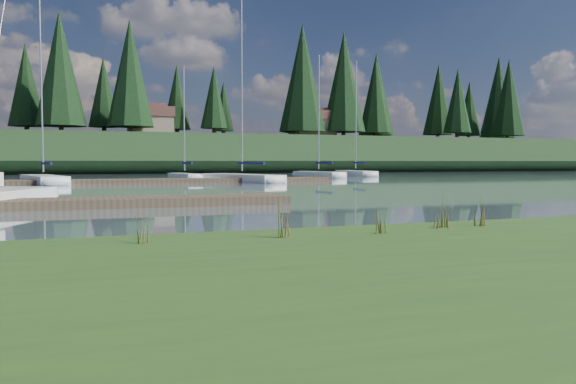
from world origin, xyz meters
name	(u,v)px	position (x,y,z in m)	size (l,w,h in m)	color
ground	(128,183)	(0.00, 30.00, 0.00)	(200.00, 200.00, 0.00)	slate
bank	(403,300)	(0.00, -6.00, 0.17)	(60.00, 9.00, 0.35)	#2D501C
ridge	(106,155)	(0.00, 73.00, 2.50)	(200.00, 20.00, 5.00)	#1E351A
dock_near	(48,204)	(-4.00, 9.00, 0.15)	(16.00, 2.00, 0.30)	#4C3D2C
dock_far	(157,181)	(2.00, 30.00, 0.15)	(26.00, 2.20, 0.30)	#4C3D2C
sailboat_bg_1	(41,179)	(-5.75, 32.44, 0.32)	(3.93, 9.23, 13.40)	white
sailboat_bg_2	(183,176)	(4.68, 35.40, 0.33)	(2.13, 6.20, 9.36)	white
sailboat_bg_3	(236,177)	(8.12, 31.37, 0.32)	(4.86, 9.76, 13.99)	white
sailboat_bg_4	(315,174)	(18.17, 39.63, 0.32)	(2.87, 8.12, 11.75)	white
sailboat_bg_5	(353,173)	(24.23, 43.54, 0.32)	(2.20, 8.68, 12.21)	white
weed_0	(283,219)	(-0.01, -2.55, 0.63)	(0.17, 0.14, 0.68)	#475B23
weed_1	(379,221)	(1.62, -2.61, 0.54)	(0.17, 0.14, 0.46)	#475B23
weed_2	(445,213)	(3.17, -2.24, 0.60)	(0.17, 0.14, 0.61)	#475B23
weed_3	(143,228)	(-2.10, -2.46, 0.57)	(0.17, 0.14, 0.52)	#475B23
weed_4	(441,220)	(2.96, -2.42, 0.51)	(0.17, 0.14, 0.37)	#475B23
weed_5	(482,212)	(3.87, -2.36, 0.60)	(0.17, 0.14, 0.60)	#475B23
mud_lip	(265,246)	(0.00, -1.60, 0.07)	(60.00, 0.50, 0.14)	#33281C
conifer_3	(26,85)	(-10.00, 72.00, 11.74)	(4.84, 4.84, 12.25)	#382619
conifer_4	(130,73)	(3.00, 66.00, 13.09)	(6.16, 6.16, 15.10)	#382619
conifer_5	(214,97)	(15.00, 70.00, 10.83)	(3.96, 3.96, 10.35)	#382619
conifer_6	(302,78)	(28.00, 68.00, 13.99)	(7.04, 7.04, 17.00)	#382619
conifer_7	(376,96)	(42.00, 71.00, 12.19)	(5.28, 5.28, 13.20)	#382619
conifer_8	(457,101)	(55.00, 67.00, 11.51)	(4.62, 4.62, 11.77)	#382619
conifer_9	(508,98)	(68.00, 70.00, 12.87)	(5.94, 5.94, 14.62)	#382619
house_1	(150,121)	(6.00, 71.00, 7.31)	(6.30, 5.30, 4.65)	gray
house_2	(312,124)	(30.00, 69.00, 7.31)	(6.30, 5.30, 4.65)	gray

